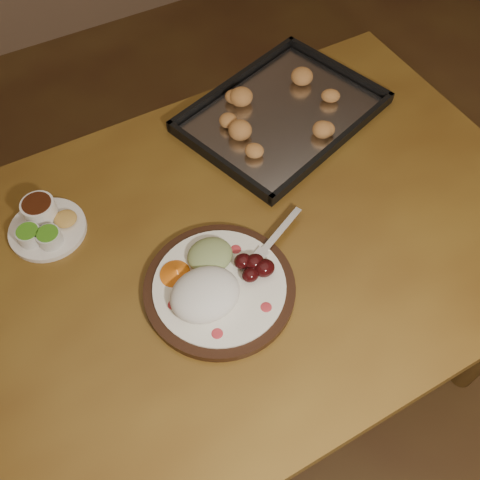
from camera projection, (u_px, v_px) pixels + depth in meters
ground at (294, 341)px, 1.81m from camera, size 4.00×4.00×0.00m
dining_table at (212, 276)px, 1.19m from camera, size 1.50×0.91×0.75m
dinner_plate at (215, 285)px, 1.04m from camera, size 0.39×0.30×0.07m
condiment_saucer at (44, 224)px, 1.13m from camera, size 0.16×0.16×0.06m
baking_tray at (282, 112)px, 1.33m from camera, size 0.55×0.47×0.05m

